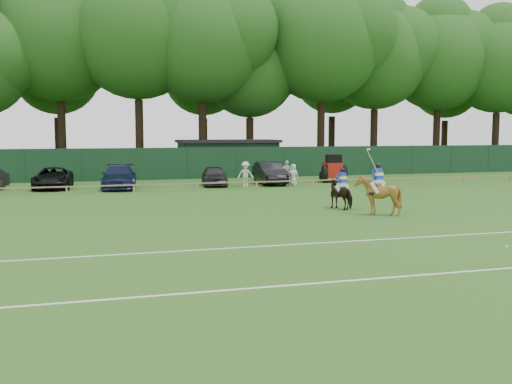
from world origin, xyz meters
name	(u,v)px	position (x,y,z in m)	size (l,w,h in m)	color
ground	(267,240)	(0.00, 0.00, 0.00)	(160.00, 160.00, 0.00)	#1E4C14
horse_dark	(342,194)	(6.13, 7.09, 0.71)	(0.77, 1.68, 1.42)	black
horse_chestnut	(378,195)	(6.74, 4.59, 0.93)	(1.49, 1.68, 1.85)	brown
suv_black	(53,178)	(-7.91, 21.88, 0.70)	(2.31, 5.01, 1.39)	black
sedan_navy	(119,177)	(-3.70, 20.77, 0.77)	(2.15, 5.28, 1.53)	#131D3D
hatch_grey	(214,176)	(2.78, 20.93, 0.69)	(1.63, 4.04, 1.38)	#2B2B2D
estate_black	(270,173)	(6.90, 21.10, 0.79)	(1.68, 4.81, 1.58)	black
spectator_left	(246,174)	(4.68, 19.58, 0.86)	(1.11, 0.64, 1.72)	beige
spectator_mid	(286,173)	(7.86, 20.21, 0.86)	(1.01, 0.42, 1.72)	silver
spectator_right	(293,175)	(8.10, 19.45, 0.75)	(0.74, 0.48, 1.51)	silver
rider_dark	(342,181)	(6.13, 7.08, 1.38)	(0.91, 0.56, 1.41)	silver
rider_chestnut	(378,177)	(6.74, 4.58, 1.73)	(0.98, 0.53, 2.05)	silver
polo_ball	(506,247)	(7.14, -3.54, 0.04)	(0.09, 0.09, 0.09)	silver
pitch_lines	(302,261)	(0.00, -3.50, 0.01)	(60.00, 5.10, 0.01)	silver
pitch_rail	(182,184)	(0.00, 18.00, 0.45)	(62.10, 0.10, 0.50)	#997F5B
perimeter_fence	(162,164)	(0.00, 27.00, 1.25)	(92.08, 0.08, 2.50)	#14351E
utility_shed	(228,157)	(6.00, 30.00, 1.54)	(8.40, 4.40, 3.04)	#14331E
tree_row	(173,172)	(2.00, 35.00, 0.00)	(96.00, 12.00, 21.00)	#26561C
tractor	(333,169)	(11.95, 21.37, 0.98)	(2.09, 2.73, 2.07)	#AC180F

